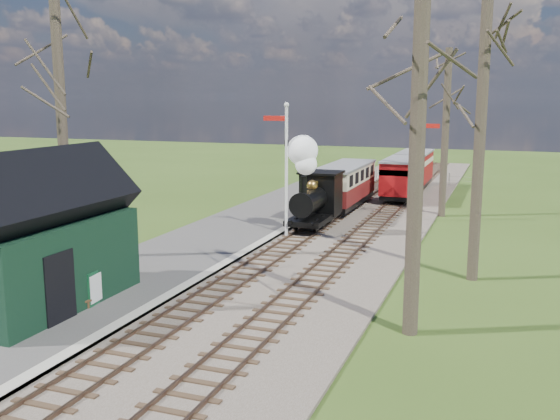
% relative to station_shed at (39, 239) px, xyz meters
% --- Properties ---
extents(ground, '(140.00, 140.00, 0.00)m').
position_rel_station_shed_xyz_m(ground, '(4.30, -4.00, -2.27)').
color(ground, '#314B17').
rests_on(ground, ground).
extents(distant_hills, '(114.40, 48.00, 22.02)m').
position_rel_station_shed_xyz_m(distant_hills, '(5.70, 60.38, -18.47)').
color(distant_hills, '#385B23').
rests_on(distant_hills, ground).
extents(ballast_bed, '(8.00, 60.00, 0.10)m').
position_rel_station_shed_xyz_m(ballast_bed, '(5.60, 18.00, -2.22)').
color(ballast_bed, brown).
rests_on(ballast_bed, ground).
extents(track_near, '(1.60, 60.00, 0.15)m').
position_rel_station_shed_xyz_m(track_near, '(4.30, 18.00, -2.17)').
color(track_near, brown).
rests_on(track_near, ground).
extents(track_far, '(1.60, 60.00, 0.15)m').
position_rel_station_shed_xyz_m(track_far, '(6.90, 18.00, -2.17)').
color(track_far, brown).
rests_on(track_far, ground).
extents(platform, '(5.00, 44.00, 0.20)m').
position_rel_station_shed_xyz_m(platform, '(0.80, 10.00, -2.17)').
color(platform, '#474442').
rests_on(platform, ground).
extents(coping_strip, '(0.40, 44.00, 0.21)m').
position_rel_station_shed_xyz_m(coping_strip, '(3.10, 10.00, -2.16)').
color(coping_strip, '#B2AD9E').
rests_on(coping_strip, ground).
extents(station_shed, '(3.25, 6.30, 4.78)m').
position_rel_station_shed_xyz_m(station_shed, '(0.00, 0.00, 0.00)').
color(station_shed, black).
rests_on(station_shed, platform).
extents(semaphore_near, '(1.22, 0.24, 6.22)m').
position_rel_station_shed_xyz_m(semaphore_near, '(3.53, 12.00, 1.35)').
color(semaphore_near, silver).
rests_on(semaphore_near, ground).
extents(semaphore_far, '(1.22, 0.24, 5.72)m').
position_rel_station_shed_xyz_m(semaphore_far, '(8.67, 18.00, 1.08)').
color(semaphore_far, silver).
rests_on(semaphore_far, ground).
extents(bare_trees, '(15.51, 22.39, 12.00)m').
position_rel_station_shed_xyz_m(bare_trees, '(5.63, 6.10, 2.94)').
color(bare_trees, '#382D23').
rests_on(bare_trees, ground).
extents(fence_line, '(12.60, 0.08, 1.00)m').
position_rel_station_shed_xyz_m(fence_line, '(4.60, 32.00, -1.72)').
color(fence_line, slate).
rests_on(fence_line, ground).
extents(locomotive, '(1.82, 4.25, 4.55)m').
position_rel_station_shed_xyz_m(locomotive, '(4.29, 13.97, -0.17)').
color(locomotive, black).
rests_on(locomotive, ground).
extents(coach, '(2.12, 7.28, 2.23)m').
position_rel_station_shed_xyz_m(coach, '(4.30, 20.03, -0.73)').
color(coach, black).
rests_on(coach, ground).
extents(red_carriage_a, '(2.05, 5.08, 2.16)m').
position_rel_station_shed_xyz_m(red_carriage_a, '(6.90, 24.20, -0.78)').
color(red_carriage_a, black).
rests_on(red_carriage_a, ground).
extents(red_carriage_b, '(2.05, 5.08, 2.16)m').
position_rel_station_shed_xyz_m(red_carriage_b, '(6.90, 29.70, -0.78)').
color(red_carriage_b, black).
rests_on(red_carriage_b, ground).
extents(sign_board, '(0.16, 0.72, 1.04)m').
position_rel_station_shed_xyz_m(sign_board, '(1.48, 0.56, -1.55)').
color(sign_board, '#0E4123').
rests_on(sign_board, platform).
extents(bench, '(0.93, 1.48, 0.82)m').
position_rel_station_shed_xyz_m(bench, '(1.03, -0.29, -1.68)').
color(bench, '#4F341C').
rests_on(bench, platform).
extents(person, '(0.41, 0.54, 1.31)m').
position_rel_station_shed_xyz_m(person, '(1.30, 1.99, -1.41)').
color(person, '#191F2E').
rests_on(person, platform).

